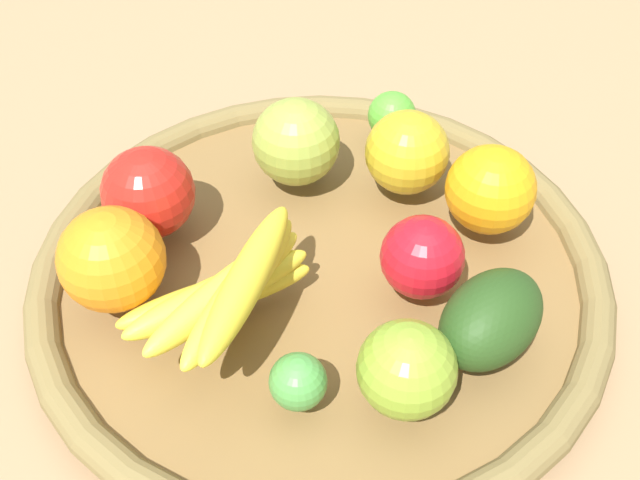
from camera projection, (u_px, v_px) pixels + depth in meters
ground_plane at (320, 287)px, 0.66m from camera, size 2.40×2.40×0.00m
basket at (320, 273)px, 0.64m from camera, size 0.48×0.48×0.04m
avocado at (491, 319)px, 0.55m from camera, size 0.09×0.07×0.06m
apple_4 at (296, 142)px, 0.68m from camera, size 0.11×0.11×0.08m
apple_0 at (422, 257)px, 0.59m from camera, size 0.09×0.09×0.07m
lime_1 at (298, 382)px, 0.52m from camera, size 0.06×0.06×0.04m
orange_1 at (112, 259)px, 0.57m from camera, size 0.10×0.10×0.08m
banana_bunch at (229, 290)px, 0.56m from camera, size 0.16×0.13×0.07m
apple_3 at (148, 193)px, 0.63m from camera, size 0.08×0.08×0.08m
apple_2 at (407, 152)px, 0.67m from camera, size 0.10×0.10×0.07m
orange_0 at (490, 189)px, 0.63m from camera, size 0.09×0.09×0.07m
lime_0 at (392, 115)px, 0.73m from camera, size 0.06×0.06×0.05m
apple_1 at (407, 369)px, 0.51m from camera, size 0.09×0.09×0.07m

